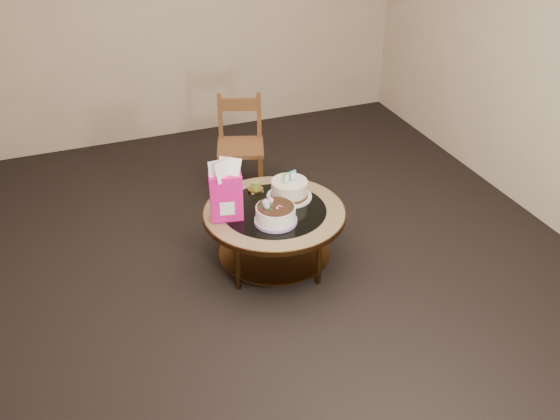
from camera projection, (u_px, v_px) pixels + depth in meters
name	position (u px, v px, depth m)	size (l,w,h in m)	color
ground	(275.00, 262.00, 4.65)	(5.00, 5.00, 0.00)	black
room_walls	(274.00, 60.00, 3.83)	(4.52, 5.02, 2.61)	#C8B398
coffee_table	(274.00, 219.00, 4.45)	(1.02, 1.02, 0.46)	#553418
decorated_cake	(275.00, 215.00, 4.24)	(0.30, 0.30, 0.17)	#AB8BC5
cream_cake	(289.00, 189.00, 4.52)	(0.33, 0.33, 0.21)	white
gift_bag	(226.00, 190.00, 4.20)	(0.24, 0.19, 0.44)	#E81589
pillar_candle	(256.00, 187.00, 4.62)	(0.11, 0.11, 0.09)	#E3D15D
dining_chair	(240.00, 145.00, 5.36)	(0.49, 0.49, 0.85)	brown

